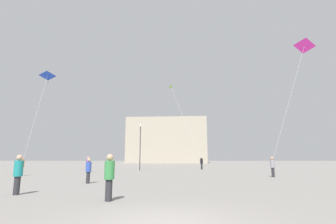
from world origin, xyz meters
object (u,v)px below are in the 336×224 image
(person_in_grey, at_px, (273,166))
(kite_magenta_delta, at_px, (304,47))
(person_in_blue, at_px, (88,169))
(person_in_green, at_px, (109,175))
(building_left_hall, at_px, (167,141))
(person_in_black, at_px, (202,162))
(person_in_orange, at_px, (22,166))
(kite_cobalt_delta, at_px, (47,77))
(lamppost_east, at_px, (140,140))
(person_in_teal, at_px, (18,173))
(kite_lime_delta, at_px, (172,89))
(person_in_purple, at_px, (88,164))

(person_in_grey, distance_m, kite_magenta_delta, 12.62)
(person_in_blue, bearing_deg, kite_magenta_delta, -89.61)
(person_in_green, relative_size, building_left_hall, 0.07)
(person_in_black, bearing_deg, person_in_orange, 16.27)
(person_in_orange, xyz_separation_m, kite_cobalt_delta, (-0.23, 3.77, 9.99))
(person_in_black, bearing_deg, person_in_blue, 43.65)
(person_in_orange, relative_size, kite_magenta_delta, 0.14)
(building_left_hall, distance_m, lamppost_east, 54.18)
(building_left_hall, xyz_separation_m, lamppost_east, (-3.01, -53.98, -3.57))
(person_in_blue, relative_size, kite_cobalt_delta, 0.16)
(person_in_blue, xyz_separation_m, kite_cobalt_delta, (-8.81, 10.93, 10.01))
(person_in_grey, distance_m, lamppost_east, 18.49)
(kite_magenta_delta, bearing_deg, lamppost_east, 147.58)
(person_in_green, bearing_deg, person_in_black, 83.83)
(person_in_teal, xyz_separation_m, kite_magenta_delta, (20.61, 12.43, 11.72))
(person_in_blue, height_order, kite_lime_delta, kite_lime_delta)
(kite_cobalt_delta, height_order, building_left_hall, building_left_hall)
(kite_lime_delta, relative_size, lamppost_east, 2.10)
(person_in_green, distance_m, kite_magenta_delta, 24.33)
(person_in_teal, bearing_deg, person_in_orange, 69.29)
(person_in_orange, distance_m, building_left_hall, 66.80)
(person_in_grey, distance_m, person_in_orange, 23.16)
(person_in_blue, relative_size, lamppost_east, 0.26)
(person_in_green, xyz_separation_m, person_in_grey, (11.50, 12.94, -0.02))
(person_in_grey, bearing_deg, person_in_green, 79.89)
(person_in_grey, height_order, building_left_hall, building_left_hall)
(person_in_orange, distance_m, person_in_teal, 14.32)
(person_in_blue, distance_m, person_in_orange, 11.17)
(person_in_orange, xyz_separation_m, kite_lime_delta, (14.27, 19.82, 12.83))
(person_in_purple, height_order, kite_lime_delta, kite_lime_delta)
(person_in_black, distance_m, building_left_hall, 51.69)
(kite_cobalt_delta, relative_size, kite_magenta_delta, 0.84)
(kite_cobalt_delta, distance_m, lamppost_east, 14.26)
(kite_cobalt_delta, bearing_deg, person_in_blue, -51.15)
(person_in_blue, height_order, kite_cobalt_delta, kite_cobalt_delta)
(person_in_blue, bearing_deg, person_in_black, -45.28)
(person_in_orange, height_order, building_left_hall, building_left_hall)
(person_in_green, distance_m, lamppost_east, 25.67)
(kite_cobalt_delta, bearing_deg, kite_lime_delta, 47.89)
(person_in_orange, relative_size, kite_lime_delta, 0.13)
(person_in_teal, distance_m, kite_lime_delta, 35.50)
(person_in_black, distance_m, kite_magenta_delta, 20.55)
(person_in_blue, distance_m, lamppost_east, 18.70)
(person_in_green, height_order, building_left_hall, building_left_hall)
(kite_lime_delta, bearing_deg, person_in_green, -94.45)
(kite_magenta_delta, bearing_deg, person_in_blue, -159.55)
(person_in_teal, distance_m, person_in_purple, 18.79)
(person_in_black, xyz_separation_m, person_in_orange, (-18.67, -14.28, -0.10))
(person_in_green, xyz_separation_m, kite_lime_delta, (2.65, 34.01, 12.76))
(kite_cobalt_delta, bearing_deg, person_in_purple, 27.14)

